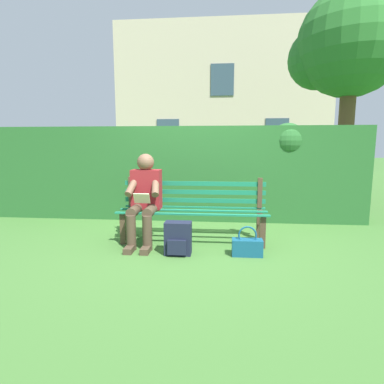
{
  "coord_description": "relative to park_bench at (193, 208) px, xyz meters",
  "views": [
    {
      "loc": [
        -0.37,
        4.01,
        1.27
      ],
      "look_at": [
        0.0,
        0.1,
        0.68
      ],
      "focal_mm": 29.32,
      "sensor_mm": 36.0,
      "label": 1
    }
  ],
  "objects": [
    {
      "name": "backpack",
      "position": [
        0.13,
        0.59,
        -0.25
      ],
      "size": [
        0.31,
        0.25,
        0.39
      ],
      "color": "#191E33",
      "rests_on": "ground"
    },
    {
      "name": "building_facade",
      "position": [
        -0.36,
        -10.17,
        2.62
      ],
      "size": [
        8.63,
        3.09,
        6.12
      ],
      "color": "#BCAD93",
      "rests_on": "ground"
    },
    {
      "name": "hedge_backdrop",
      "position": [
        0.45,
        -1.33,
        0.38
      ],
      "size": [
        6.41,
        0.71,
        1.63
      ],
      "color": "#265B28",
      "rests_on": "ground"
    },
    {
      "name": "handbag",
      "position": [
        -0.68,
        0.56,
        -0.33
      ],
      "size": [
        0.35,
        0.15,
        0.35
      ],
      "color": "navy",
      "rests_on": "ground"
    },
    {
      "name": "person_seated",
      "position": [
        0.62,
        0.19,
        0.18
      ],
      "size": [
        0.44,
        0.73,
        1.16
      ],
      "color": "maroon",
      "rests_on": "ground"
    },
    {
      "name": "tree",
      "position": [
        -3.02,
        -3.35,
        2.93
      ],
      "size": [
        2.41,
        2.29,
        4.59
      ],
      "color": "brown",
      "rests_on": "ground"
    },
    {
      "name": "ground",
      "position": [
        0.0,
        0.09,
        -0.44
      ],
      "size": [
        60.0,
        60.0,
        0.0
      ],
      "primitive_type": "plane",
      "color": "#3D6B2D"
    },
    {
      "name": "park_bench",
      "position": [
        0.0,
        0.0,
        0.0
      ],
      "size": [
        1.93,
        0.52,
        0.84
      ],
      "color": "#4C3828",
      "rests_on": "ground"
    }
  ]
}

